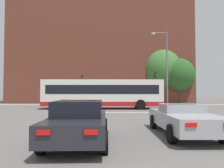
{
  "coord_description": "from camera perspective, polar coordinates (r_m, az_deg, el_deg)",
  "views": [
    {
      "loc": [
        -1.01,
        -2.03,
        1.68
      ],
      "look_at": [
        -0.73,
        22.23,
        2.65
      ],
      "focal_mm": 35.0,
      "sensor_mm": 36.0,
      "label": 1
    }
  ],
  "objects": [
    {
      "name": "car_roadster_right",
      "position": [
        9.3,
        17.86,
        -8.56
      ],
      "size": [
        1.95,
        4.94,
        1.22
      ],
      "rotation": [
        0.0,
        0.0,
        -0.0
      ],
      "color": "#9E9EA3",
      "rests_on": "ground_plane"
    },
    {
      "name": "brick_civic_building",
      "position": [
        40.61,
        -2.54,
        11.1
      ],
      "size": [
        30.7,
        11.38,
        29.32
      ],
      "color": "brown",
      "rests_on": "ground_plane"
    },
    {
      "name": "bus_crossing_lead",
      "position": [
        22.8,
        -2.45,
        -2.46
      ],
      "size": [
        12.23,
        2.72,
        3.0
      ],
      "rotation": [
        0.0,
        0.0,
        1.57
      ],
      "color": "silver",
      "rests_on": "ground_plane"
    },
    {
      "name": "tree_kerbside",
      "position": [
        35.94,
        17.06,
        2.29
      ],
      "size": [
        4.95,
        4.95,
        7.09
      ],
      "color": "#4C3823",
      "rests_on": "ground_plane"
    },
    {
      "name": "far_pavement",
      "position": [
        30.86,
        1.22,
        -5.4
      ],
      "size": [
        68.66,
        2.5,
        0.01
      ],
      "primitive_type": "cube",
      "color": "gray",
      "rests_on": "ground_plane"
    },
    {
      "name": "tree_by_building",
      "position": [
        36.67,
        12.84,
        3.76
      ],
      "size": [
        6.36,
        6.36,
        8.85
      ],
      "color": "#4C3823",
      "rests_on": "ground_plane"
    },
    {
      "name": "traffic_light_far_left",
      "position": [
        30.17,
        -7.83,
        -0.26
      ],
      "size": [
        0.26,
        0.31,
        4.05
      ],
      "color": "slate",
      "rests_on": "ground_plane"
    },
    {
      "name": "stop_line_strip",
      "position": [
        18.59,
        2.47,
        -7.46
      ],
      "size": [
        7.79,
        0.3,
        0.01
      ],
      "primitive_type": "cube",
      "color": "silver",
      "rests_on": "ground_plane"
    },
    {
      "name": "street_lamp_junction",
      "position": [
        24.25,
        13.58,
        5.53
      ],
      "size": [
        1.8,
        0.36,
        8.31
      ],
      "color": "slate",
      "rests_on": "ground_plane"
    },
    {
      "name": "car_saloon_left",
      "position": [
        7.58,
        -8.57,
        -9.49
      ],
      "size": [
        2.0,
        4.71,
        1.41
      ],
      "rotation": [
        0.0,
        0.0,
        0.02
      ],
      "color": "#232328",
      "rests_on": "ground_plane"
    },
    {
      "name": "pedestrian_waiting",
      "position": [
        32.23,
        -11.35,
        -3.29
      ],
      "size": [
        0.44,
        0.44,
        1.84
      ],
      "rotation": [
        0.0,
        0.0,
        5.5
      ],
      "color": "brown",
      "rests_on": "ground_plane"
    },
    {
      "name": "traffic_light_far_right",
      "position": [
        31.17,
        11.27,
        0.2
      ],
      "size": [
        0.26,
        0.31,
        4.51
      ],
      "color": "slate",
      "rests_on": "ground_plane"
    }
  ]
}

